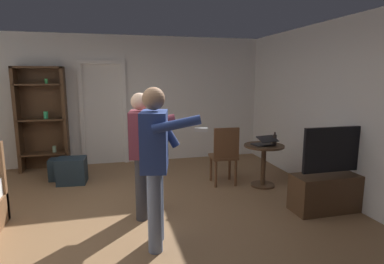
# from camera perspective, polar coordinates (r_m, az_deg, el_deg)

# --- Properties ---
(ground_plane) EXTENTS (6.85, 6.85, 0.00)m
(ground_plane) POSITION_cam_1_polar(r_m,az_deg,el_deg) (4.08, -12.24, -16.44)
(ground_plane) COLOR olive
(wall_back) EXTENTS (6.46, 0.12, 2.63)m
(wall_back) POSITION_cam_1_polar(r_m,az_deg,el_deg) (6.74, -13.72, 5.60)
(wall_back) COLOR silver
(wall_back) RESTS_ON ground_plane
(wall_right) EXTENTS (0.12, 6.25, 2.63)m
(wall_right) POSITION_cam_1_polar(r_m,az_deg,el_deg) (4.92, 27.15, 3.24)
(wall_right) COLOR silver
(wall_right) RESTS_ON ground_plane
(doorway_frame) EXTENTS (0.93, 0.08, 2.13)m
(doorway_frame) POSITION_cam_1_polar(r_m,az_deg,el_deg) (6.67, -15.81, 4.65)
(doorway_frame) COLOR white
(doorway_frame) RESTS_ON ground_plane
(bookshelf) EXTENTS (0.90, 0.32, 1.99)m
(bookshelf) POSITION_cam_1_polar(r_m,az_deg,el_deg) (6.67, -25.56, 2.73)
(bookshelf) COLOR #4C331E
(bookshelf) RESTS_ON ground_plane
(tv_flatscreen) EXTENTS (1.19, 0.40, 1.16)m
(tv_flatscreen) POSITION_cam_1_polar(r_m,az_deg,el_deg) (4.75, 24.45, -8.98)
(tv_flatscreen) COLOR #4C331E
(tv_flatscreen) RESTS_ON ground_plane
(side_table) EXTENTS (0.65, 0.65, 0.70)m
(side_table) POSITION_cam_1_polar(r_m,az_deg,el_deg) (5.33, 12.87, -4.68)
(side_table) COLOR #4C331E
(side_table) RESTS_ON ground_plane
(laptop) EXTENTS (0.37, 0.38, 0.16)m
(laptop) POSITION_cam_1_polar(r_m,az_deg,el_deg) (5.22, 12.99, -1.85)
(laptop) COLOR black
(laptop) RESTS_ON side_table
(bottle_on_table) EXTENTS (0.06, 0.06, 0.22)m
(bottle_on_table) POSITION_cam_1_polar(r_m,az_deg,el_deg) (5.26, 14.76, -1.39)
(bottle_on_table) COLOR #332823
(bottle_on_table) RESTS_ON side_table
(wooden_chair) EXTENTS (0.45, 0.45, 0.99)m
(wooden_chair) POSITION_cam_1_polar(r_m,az_deg,el_deg) (5.26, 5.94, -3.89)
(wooden_chair) COLOR brown
(wooden_chair) RESTS_ON ground_plane
(person_blue_shirt) EXTENTS (0.63, 0.70, 1.70)m
(person_blue_shirt) POSITION_cam_1_polar(r_m,az_deg,el_deg) (3.27, -6.59, -4.43)
(person_blue_shirt) COLOR slate
(person_blue_shirt) RESTS_ON ground_plane
(person_striped_shirt) EXTENTS (0.61, 0.69, 1.61)m
(person_striped_shirt) POSITION_cam_1_polar(r_m,az_deg,el_deg) (4.05, -9.14, -2.51)
(person_striped_shirt) COLOR #333338
(person_striped_shirt) RESTS_ON ground_plane
(suitcase_dark) EXTENTS (0.49, 0.40, 0.44)m
(suitcase_dark) POSITION_cam_1_polar(r_m,az_deg,el_deg) (5.77, -20.97, -6.57)
(suitcase_dark) COLOR #1E2D38
(suitcase_dark) RESTS_ON ground_plane
(suitcase_small) EXTENTS (0.62, 0.33, 0.38)m
(suitcase_small) POSITION_cam_1_polar(r_m,az_deg,el_deg) (6.04, -21.66, -6.22)
(suitcase_small) COLOR #1E2D38
(suitcase_small) RESTS_ON ground_plane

